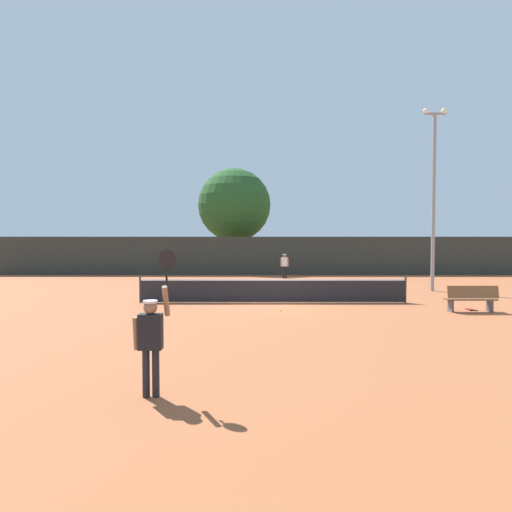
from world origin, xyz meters
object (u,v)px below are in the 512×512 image
(player_receiving, at_px, (285,264))
(light_pole, at_px, (435,189))
(player_serving, at_px, (152,333))
(large_tree, at_px, (235,205))
(courtside_bench, at_px, (472,299))
(parked_car_near, at_px, (233,261))
(spare_racket, at_px, (471,309))
(tennis_ball, at_px, (282,310))

(player_receiving, relative_size, light_pole, 0.18)
(player_serving, relative_size, large_tree, 0.29)
(courtside_bench, distance_m, large_tree, 23.34)
(parked_car_near, bearing_deg, player_serving, -90.70)
(spare_racket, relative_size, large_tree, 0.06)
(player_receiving, bearing_deg, parked_car_near, -64.11)
(large_tree, bearing_deg, player_serving, -89.90)
(player_receiving, bearing_deg, spare_racket, 114.40)
(player_serving, height_order, light_pole, light_pole)
(tennis_ball, distance_m, courtside_bench, 6.78)
(tennis_ball, distance_m, large_tree, 21.44)
(courtside_bench, relative_size, large_tree, 0.22)
(tennis_ball, bearing_deg, courtside_bench, -1.69)
(player_serving, bearing_deg, large_tree, 90.10)
(player_receiving, height_order, spare_racket, player_receiving)
(player_receiving, bearing_deg, light_pole, 133.71)
(player_serving, xyz_separation_m, light_pole, (10.54, 15.09, 4.04))
(courtside_bench, relative_size, light_pole, 0.20)
(player_receiving, distance_m, tennis_ball, 13.61)
(player_receiving, distance_m, large_tree, 9.07)
(spare_racket, bearing_deg, large_tree, 115.45)
(player_serving, distance_m, tennis_ball, 9.24)
(parked_car_near, bearing_deg, light_pole, -55.81)
(light_pole, relative_size, parked_car_near, 2.13)
(player_receiving, xyz_separation_m, tennis_ball, (-0.98, -13.54, -0.94))
(player_receiving, xyz_separation_m, light_pole, (6.94, -7.26, 4.12))
(large_tree, bearing_deg, player_receiving, -62.63)
(courtside_bench, bearing_deg, player_receiving, 112.81)
(tennis_ball, relative_size, spare_racket, 0.13)
(large_tree, relative_size, parked_car_near, 1.96)
(spare_racket, distance_m, large_tree, 23.06)
(player_receiving, bearing_deg, tennis_ball, 85.87)
(tennis_ball, bearing_deg, player_serving, -106.58)
(large_tree, bearing_deg, spare_racket, -64.55)
(tennis_ball, xyz_separation_m, light_pole, (7.92, 6.28, 5.06))
(tennis_ball, height_order, parked_car_near, parked_car_near)
(spare_racket, relative_size, parked_car_near, 0.12)
(player_serving, height_order, courtside_bench, player_serving)
(tennis_ball, xyz_separation_m, large_tree, (-2.67, 20.59, 5.32))
(light_pole, distance_m, parked_car_near, 19.14)
(player_serving, xyz_separation_m, spare_racket, (9.59, 9.14, -1.04))
(tennis_ball, relative_size, large_tree, 0.01)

